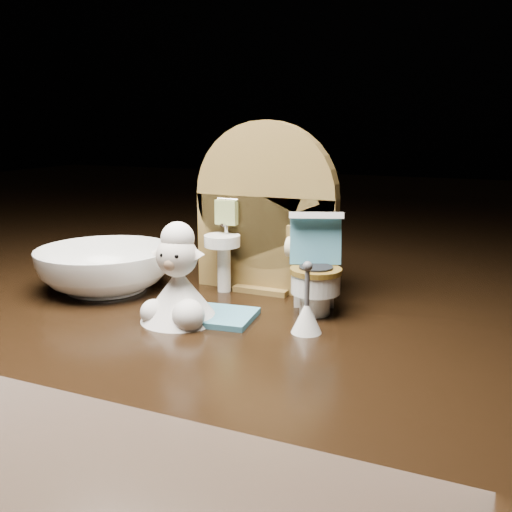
% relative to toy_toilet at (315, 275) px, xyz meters
% --- Properties ---
extents(backdrop_panel, '(0.13, 0.05, 0.15)m').
position_rel_toy_toilet_xyz_m(backdrop_panel, '(-0.06, 0.04, 0.04)').
color(backdrop_panel, brown).
rests_on(backdrop_panel, ground).
extents(toy_toilet, '(0.05, 0.06, 0.08)m').
position_rel_toy_toilet_xyz_m(toy_toilet, '(0.00, 0.00, 0.00)').
color(toy_toilet, white).
rests_on(toy_toilet, ground).
extents(bath_mat, '(0.06, 0.05, 0.00)m').
position_rel_toy_toilet_xyz_m(bath_mat, '(-0.06, -0.05, -0.03)').
color(bath_mat, teal).
rests_on(bath_mat, ground).
extents(toilet_brush, '(0.02, 0.02, 0.05)m').
position_rel_toy_toilet_xyz_m(toilet_brush, '(0.01, -0.05, -0.02)').
color(toilet_brush, white).
rests_on(toilet_brush, ground).
extents(plush_lamb, '(0.06, 0.06, 0.08)m').
position_rel_toy_toilet_xyz_m(plush_lamb, '(-0.09, -0.06, -0.00)').
color(plush_lamb, silver).
rests_on(plush_lamb, ground).
extents(ceramic_bowl, '(0.16, 0.16, 0.04)m').
position_rel_toy_toilet_xyz_m(ceramic_bowl, '(-0.19, -0.02, -0.01)').
color(ceramic_bowl, white).
rests_on(ceramic_bowl, ground).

